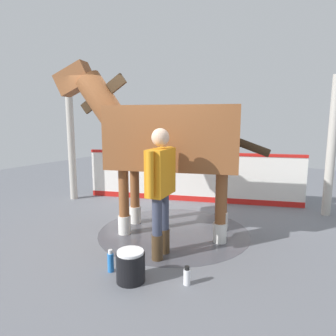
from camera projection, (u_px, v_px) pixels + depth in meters
ground_plane at (160, 228)px, 5.13m from camera, size 16.00×16.00×0.02m
wet_patch at (174, 231)px, 4.94m from camera, size 2.45×2.45×0.00m
barrier_wall at (191, 179)px, 6.68m from camera, size 1.53×4.54×1.10m
roof_post_near at (71, 142)px, 6.75m from camera, size 0.16×0.16×2.61m
roof_post_far at (331, 147)px, 5.58m from camera, size 0.16×0.16×2.61m
horse at (166, 138)px, 4.72m from camera, size 1.52×3.32×2.74m
handler at (161, 184)px, 3.91m from camera, size 0.68×0.28×1.71m
wash_bucket at (131, 266)px, 3.42m from camera, size 0.33×0.33×0.36m
bottle_shampoo at (187, 276)px, 3.36m from camera, size 0.08×0.08×0.22m
bottle_spray at (111, 262)px, 3.64m from camera, size 0.08×0.08×0.28m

